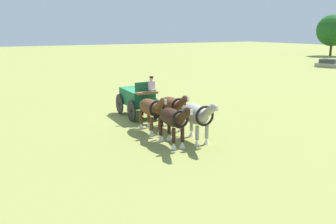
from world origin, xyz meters
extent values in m
plane|color=olive|center=(0.00, 0.00, 0.00)|extent=(220.00, 220.00, 0.00)
cube|color=#195B38|center=(0.00, 0.00, 1.27)|extent=(2.91, 1.59, 1.00)
cube|color=brown|center=(1.66, -0.10, 1.81)|extent=(0.64, 1.31, 0.12)
cube|color=#195B38|center=(2.06, -0.13, 1.12)|extent=(0.31, 1.15, 0.60)
cube|color=#195B38|center=(1.36, -0.09, 2.14)|extent=(0.14, 1.28, 0.55)
cube|color=black|center=(0.00, 0.00, 0.67)|extent=(3.11, 0.36, 0.16)
cylinder|color=black|center=(1.18, 0.74, 0.67)|extent=(1.34, 0.16, 1.33)
cylinder|color=black|center=(1.18, 0.74, 0.67)|extent=(0.21, 0.19, 0.20)
cylinder|color=black|center=(1.08, -0.88, 0.67)|extent=(1.34, 0.16, 1.33)
cylinder|color=black|center=(1.08, -0.88, 0.67)|extent=(0.21, 0.19, 0.20)
cylinder|color=black|center=(-1.08, 0.88, 0.67)|extent=(1.34, 0.16, 1.33)
cylinder|color=black|center=(-1.08, 0.88, 0.67)|extent=(0.21, 0.19, 0.20)
cylinder|color=black|center=(-1.18, -0.74, 0.67)|extent=(1.34, 0.16, 1.33)
cylinder|color=black|center=(-1.18, -0.74, 0.67)|extent=(0.21, 0.19, 0.20)
cylinder|color=brown|center=(2.71, -0.17, 0.72)|extent=(2.60, 0.26, 0.10)
cube|color=#BCB293|center=(1.80, 0.20, 1.95)|extent=(0.42, 0.34, 0.16)
cube|color=silver|center=(1.68, 0.21, 2.22)|extent=(0.26, 0.37, 0.55)
sphere|color=tan|center=(1.68, 0.21, 2.61)|extent=(0.22, 0.22, 0.22)
cylinder|color=black|center=(1.68, 0.21, 2.74)|extent=(0.24, 0.24, 0.08)
ellipsoid|color=brown|center=(3.64, 0.42, 1.37)|extent=(2.11, 1.01, 0.88)
cylinder|color=brown|center=(4.38, 0.62, 0.65)|extent=(0.18, 0.18, 0.70)
cone|color=silver|center=(4.38, 0.62, 0.15)|extent=(0.30, 0.30, 0.30)
cylinder|color=brown|center=(4.35, 0.13, 0.65)|extent=(0.18, 0.18, 0.70)
cone|color=silver|center=(4.35, 0.13, 0.15)|extent=(0.30, 0.30, 0.30)
cylinder|color=brown|center=(2.94, 0.71, 0.65)|extent=(0.18, 0.18, 0.70)
cone|color=silver|center=(2.94, 0.71, 0.15)|extent=(0.30, 0.30, 0.30)
cylinder|color=brown|center=(2.91, 0.23, 0.65)|extent=(0.18, 0.18, 0.70)
cone|color=silver|center=(2.91, 0.23, 0.15)|extent=(0.30, 0.30, 0.30)
cylinder|color=brown|center=(4.94, 0.34, 1.76)|extent=(0.96, 0.42, 0.81)
ellipsoid|color=brown|center=(5.30, 0.32, 2.02)|extent=(0.62, 0.30, 0.32)
cube|color=silver|center=(5.58, 0.30, 2.02)|extent=(0.07, 0.10, 0.24)
torus|color=black|center=(4.57, 0.36, 1.47)|extent=(0.18, 0.92, 0.91)
cylinder|color=black|center=(2.57, 0.49, 1.07)|extent=(0.14, 0.14, 0.80)
ellipsoid|color=brown|center=(3.56, -0.88, 1.36)|extent=(2.20, 1.01, 0.88)
cylinder|color=brown|center=(4.33, -0.68, 0.64)|extent=(0.18, 0.18, 0.69)
cone|color=silver|center=(4.33, -0.68, 0.15)|extent=(0.30, 0.30, 0.30)
cylinder|color=brown|center=(4.30, -1.17, 0.64)|extent=(0.18, 0.18, 0.69)
cone|color=silver|center=(4.30, -1.17, 0.15)|extent=(0.30, 0.30, 0.30)
cylinder|color=brown|center=(2.83, -0.59, 0.64)|extent=(0.18, 0.18, 0.69)
cone|color=silver|center=(2.83, -0.59, 0.15)|extent=(0.30, 0.30, 0.30)
cylinder|color=brown|center=(2.80, -1.07, 0.64)|extent=(0.18, 0.18, 0.69)
cone|color=silver|center=(2.80, -1.07, 0.15)|extent=(0.30, 0.30, 0.30)
cylinder|color=brown|center=(4.89, -0.96, 1.75)|extent=(0.96, 0.42, 0.81)
ellipsoid|color=brown|center=(5.26, -0.98, 2.01)|extent=(0.62, 0.30, 0.32)
cube|color=silver|center=(5.54, -1.00, 2.01)|extent=(0.07, 0.10, 0.24)
torus|color=black|center=(4.53, -0.94, 1.46)|extent=(0.18, 0.92, 0.91)
cylinder|color=black|center=(2.44, -0.81, 1.06)|extent=(0.14, 0.14, 0.80)
ellipsoid|color=#9E998E|center=(6.24, 0.26, 1.40)|extent=(2.18, 1.12, 0.99)
cylinder|color=#9E998E|center=(7.00, 0.48, 0.64)|extent=(0.18, 0.18, 0.69)
cone|color=silver|center=(7.00, 0.48, 0.15)|extent=(0.30, 0.30, 0.29)
cylinder|color=#9E998E|center=(6.96, -0.06, 0.64)|extent=(0.18, 0.18, 0.69)
cone|color=silver|center=(6.96, -0.06, 0.15)|extent=(0.30, 0.30, 0.29)
cylinder|color=#9E998E|center=(5.52, 0.58, 0.64)|extent=(0.18, 0.18, 0.69)
cone|color=silver|center=(5.52, 0.58, 0.15)|extent=(0.30, 0.30, 0.29)
cylinder|color=#9E998E|center=(5.48, 0.03, 0.64)|extent=(0.18, 0.18, 0.69)
cone|color=silver|center=(5.48, 0.03, 0.15)|extent=(0.30, 0.30, 0.29)
cylinder|color=#9E998E|center=(7.56, 0.17, 1.81)|extent=(0.96, 0.42, 0.81)
ellipsoid|color=#9E998E|center=(7.93, 0.15, 2.06)|extent=(0.62, 0.30, 0.32)
cube|color=silver|center=(8.21, 0.13, 2.06)|extent=(0.07, 0.10, 0.24)
torus|color=black|center=(7.19, 0.20, 1.50)|extent=(0.18, 1.02, 1.01)
cylinder|color=black|center=(5.13, 0.33, 1.10)|extent=(0.14, 0.14, 0.80)
ellipsoid|color=#331E14|center=(6.16, -1.04, 1.37)|extent=(2.08, 0.97, 0.85)
cylinder|color=#331E14|center=(6.88, -0.85, 0.66)|extent=(0.18, 0.18, 0.71)
cone|color=silver|center=(6.88, -0.85, 0.15)|extent=(0.30, 0.30, 0.30)
cylinder|color=#331E14|center=(6.85, -1.32, 0.66)|extent=(0.18, 0.18, 0.71)
cone|color=silver|center=(6.85, -1.32, 0.15)|extent=(0.30, 0.30, 0.30)
cylinder|color=#331E14|center=(5.46, -0.76, 0.66)|extent=(0.18, 0.18, 0.71)
cone|color=silver|center=(5.46, -0.76, 0.15)|extent=(0.30, 0.30, 0.30)
cylinder|color=#331E14|center=(5.43, -1.23, 0.66)|extent=(0.18, 0.18, 0.71)
cone|color=silver|center=(5.43, -1.23, 0.15)|extent=(0.30, 0.30, 0.30)
cylinder|color=#331E14|center=(7.44, -1.12, 1.76)|extent=(0.96, 0.42, 0.81)
ellipsoid|color=#331E14|center=(7.81, -1.14, 2.02)|extent=(0.62, 0.30, 0.32)
cube|color=silver|center=(8.09, -1.16, 2.02)|extent=(0.07, 0.10, 0.24)
torus|color=black|center=(7.07, -1.10, 1.47)|extent=(0.18, 0.89, 0.88)
cylinder|color=black|center=(5.09, -0.97, 1.07)|extent=(0.14, 0.14, 0.80)
cube|color=gray|center=(-13.78, 38.16, 0.30)|extent=(4.19, 2.84, 0.61)
cube|color=#2D333D|center=(-13.96, 38.11, 0.90)|extent=(2.67, 2.31, 0.59)
cylinder|color=brown|center=(-29.29, 59.42, 1.53)|extent=(0.50, 0.50, 3.05)
sphere|color=#1E561E|center=(-29.29, 59.42, 5.37)|extent=(6.62, 6.62, 6.62)
camera|label=1|loc=(20.63, -9.55, 5.50)|focal=38.26mm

